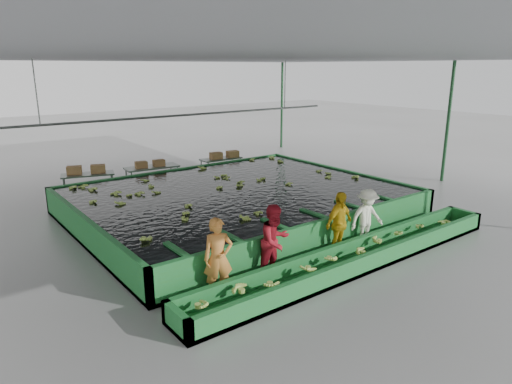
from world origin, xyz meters
TOP-DOWN VIEW (x-y plane):
  - ground at (0.00, 0.00)m, footprint 80.00×80.00m
  - shed_roof at (0.00, 0.00)m, footprint 20.00×22.00m
  - shed_posts at (0.00, 0.00)m, footprint 20.00×22.00m
  - flotation_tank at (0.00, 1.50)m, footprint 10.00×8.00m
  - tank_water at (0.00, 1.50)m, footprint 9.70×7.70m
  - sorting_trough at (0.00, -3.60)m, footprint 10.00×1.00m
  - cableway_rail at (0.00, 5.00)m, footprint 0.08×0.08m
  - rail_hanger_left at (-5.00, 5.00)m, footprint 0.04×0.04m
  - rail_hanger_right at (5.00, 5.00)m, footprint 0.04×0.04m
  - worker_a at (-3.51, -2.80)m, footprint 0.74×0.62m
  - worker_b at (-1.96, -2.80)m, footprint 0.93×0.76m
  - worker_c at (0.19, -2.80)m, footprint 1.03×0.52m
  - worker_d at (1.29, -2.80)m, footprint 1.13×0.80m
  - packing_table_left at (-3.17, 6.83)m, footprint 2.03×1.26m
  - packing_table_mid at (-0.85, 6.21)m, footprint 2.15×1.03m
  - packing_table_right at (2.57, 6.46)m, footprint 1.86×0.81m
  - box_stack_left at (-3.19, 6.91)m, footprint 1.42×0.83m
  - box_stack_mid at (-0.94, 6.15)m, footprint 1.18×0.48m
  - box_stack_right at (2.71, 6.38)m, footprint 1.36×0.54m
  - floating_bananas at (0.00, 2.30)m, footprint 8.31×5.67m
  - trough_bananas at (0.00, -3.60)m, footprint 9.64×0.64m

SIDE VIEW (x-z plane):
  - ground at x=0.00m, z-range 0.00..0.00m
  - sorting_trough at x=0.00m, z-range 0.00..0.50m
  - trough_bananas at x=0.00m, z-range 0.34..0.46m
  - packing_table_right at x=2.57m, z-range 0.00..0.83m
  - packing_table_left at x=-3.17m, z-range 0.00..0.86m
  - flotation_tank at x=0.00m, z-range 0.00..0.90m
  - packing_table_mid at x=-0.85m, z-range 0.00..0.94m
  - worker_d at x=1.29m, z-range 0.00..1.59m
  - box_stack_right at x=2.71m, z-range 0.69..0.98m
  - worker_c at x=0.19m, z-range 0.00..1.69m
  - tank_water at x=0.00m, z-range 0.85..0.85m
  - floating_bananas at x=0.00m, z-range 0.79..0.91m
  - box_stack_left at x=-3.19m, z-range 0.72..1.01m
  - worker_a at x=-3.51m, z-range 0.00..1.74m
  - worker_b at x=-1.96m, z-range 0.00..1.75m
  - box_stack_mid at x=-0.94m, z-range 0.82..1.07m
  - shed_posts at x=0.00m, z-range 0.00..5.00m
  - cableway_rail at x=0.00m, z-range -4.00..10.00m
  - rail_hanger_left at x=-5.00m, z-range 3.00..5.00m
  - rail_hanger_right at x=5.00m, z-range 3.00..5.00m
  - shed_roof at x=0.00m, z-range 4.98..5.02m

